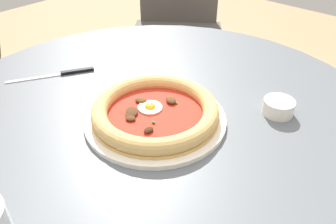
% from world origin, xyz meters
% --- Properties ---
extents(dining_table, '(1.01, 1.01, 0.71)m').
position_xyz_m(dining_table, '(0.00, 0.00, 0.56)').
color(dining_table, '#565B60').
rests_on(dining_table, ground).
extents(pizza_on_plate, '(0.29, 0.29, 0.04)m').
position_xyz_m(pizza_on_plate, '(-0.02, 0.02, 0.73)').
color(pizza_on_plate, white).
rests_on(pizza_on_plate, dining_table).
extents(steak_knife, '(0.12, 0.19, 0.01)m').
position_xyz_m(steak_knife, '(0.29, 0.04, 0.72)').
color(steak_knife, silver).
rests_on(steak_knife, dining_table).
extents(ramekin_capers, '(0.07, 0.07, 0.03)m').
position_xyz_m(ramekin_capers, '(-0.19, -0.17, 0.73)').
color(ramekin_capers, white).
rests_on(ramekin_capers, dining_table).
extents(cafe_chair_spare_near, '(0.62, 0.62, 0.93)m').
position_xyz_m(cafe_chair_spare_near, '(0.64, -0.82, 0.56)').
color(cafe_chair_spare_near, '#504A45').
rests_on(cafe_chair_spare_near, ground).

